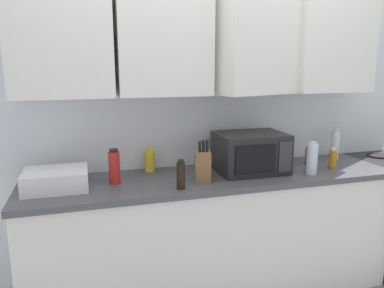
# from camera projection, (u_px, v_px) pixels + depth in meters

# --- Properties ---
(wall_back_with_cabinets) EXTENTS (3.45, 0.50, 2.60)m
(wall_back_with_cabinets) POSITION_uv_depth(u_px,v_px,m) (205.00, 75.00, 2.64)
(wall_back_with_cabinets) COLOR white
(wall_back_with_cabinets) RESTS_ON ground_plane
(counter_run) EXTENTS (2.58, 0.63, 0.90)m
(counter_run) POSITION_uv_depth(u_px,v_px,m) (213.00, 235.00, 2.66)
(counter_run) COLOR white
(counter_run) RESTS_ON ground_plane
(microwave) EXTENTS (0.48, 0.37, 0.28)m
(microwave) POSITION_uv_depth(u_px,v_px,m) (250.00, 152.00, 2.63)
(microwave) COLOR black
(microwave) RESTS_ON counter_run
(dish_rack) EXTENTS (0.38, 0.30, 0.12)m
(dish_rack) POSITION_uv_depth(u_px,v_px,m) (56.00, 179.00, 2.27)
(dish_rack) COLOR silver
(dish_rack) RESTS_ON counter_run
(knife_block) EXTENTS (0.13, 0.14, 0.28)m
(knife_block) POSITION_uv_depth(u_px,v_px,m) (203.00, 166.00, 2.41)
(knife_block) COLOR brown
(knife_block) RESTS_ON counter_run
(bottle_soy_dark) EXTENTS (0.05, 0.05, 0.18)m
(bottle_soy_dark) POSITION_uv_depth(u_px,v_px,m) (181.00, 175.00, 2.26)
(bottle_soy_dark) COLOR black
(bottle_soy_dark) RESTS_ON counter_run
(bottle_spice_jar) EXTENTS (0.07, 0.07, 0.16)m
(bottle_spice_jar) POSITION_uv_depth(u_px,v_px,m) (310.00, 155.00, 2.82)
(bottle_spice_jar) COLOR #BC6638
(bottle_spice_jar) RESTS_ON counter_run
(bottle_red_sauce) EXTENTS (0.07, 0.07, 0.23)m
(bottle_red_sauce) POSITION_uv_depth(u_px,v_px,m) (114.00, 167.00, 2.36)
(bottle_red_sauce) COLOR red
(bottle_red_sauce) RESTS_ON counter_run
(bottle_yellow_mustard) EXTENTS (0.07, 0.07, 0.17)m
(bottle_yellow_mustard) POSITION_uv_depth(u_px,v_px,m) (150.00, 161.00, 2.65)
(bottle_yellow_mustard) COLOR gold
(bottle_yellow_mustard) RESTS_ON counter_run
(bottle_white_jar) EXTENTS (0.07, 0.07, 0.26)m
(bottle_white_jar) POSITION_uv_depth(u_px,v_px,m) (335.00, 144.00, 2.98)
(bottle_white_jar) COLOR white
(bottle_white_jar) RESTS_ON counter_run
(bottle_clear_tall) EXTENTS (0.08, 0.08, 0.23)m
(bottle_clear_tall) POSITION_uv_depth(u_px,v_px,m) (312.00, 158.00, 2.57)
(bottle_clear_tall) COLOR silver
(bottle_clear_tall) RESTS_ON counter_run
(bottle_amber_vinegar) EXTENTS (0.06, 0.06, 0.16)m
(bottle_amber_vinegar) POSITION_uv_depth(u_px,v_px,m) (333.00, 159.00, 2.72)
(bottle_amber_vinegar) COLOR #AD701E
(bottle_amber_vinegar) RESTS_ON counter_run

